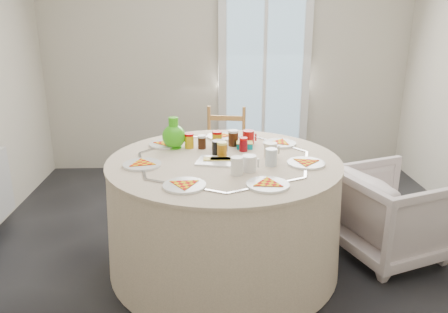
{
  "coord_description": "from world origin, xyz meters",
  "views": [
    {
      "loc": [
        -0.22,
        -2.84,
        1.7
      ],
      "look_at": [
        -0.12,
        -0.08,
        0.8
      ],
      "focal_mm": 35.0,
      "sensor_mm": 36.0,
      "label": 1
    }
  ],
  "objects_px": {
    "table": "(224,214)",
    "armchair": "(393,205)",
    "wooden_chair": "(224,152)",
    "green_pitcher": "(174,136)"
  },
  "relations": [
    {
      "from": "table",
      "to": "armchair",
      "type": "xyz_separation_m",
      "value": [
        1.23,
        0.07,
        0.02
      ]
    },
    {
      "from": "table",
      "to": "armchair",
      "type": "relative_size",
      "value": 2.24
    },
    {
      "from": "table",
      "to": "wooden_chair",
      "type": "xyz_separation_m",
      "value": [
        0.05,
        1.15,
        0.09
      ]
    },
    {
      "from": "table",
      "to": "green_pitcher",
      "type": "relative_size",
      "value": 7.32
    },
    {
      "from": "wooden_chair",
      "to": "armchair",
      "type": "xyz_separation_m",
      "value": [
        1.18,
        -1.08,
        -0.08
      ]
    },
    {
      "from": "wooden_chair",
      "to": "green_pitcher",
      "type": "height_order",
      "value": "green_pitcher"
    },
    {
      "from": "green_pitcher",
      "to": "armchair",
      "type": "bearing_deg",
      "value": 13.77
    },
    {
      "from": "armchair",
      "to": "green_pitcher",
      "type": "relative_size",
      "value": 3.27
    },
    {
      "from": "table",
      "to": "green_pitcher",
      "type": "height_order",
      "value": "green_pitcher"
    },
    {
      "from": "armchair",
      "to": "green_pitcher",
      "type": "xyz_separation_m",
      "value": [
        -1.58,
        0.21,
        0.48
      ]
    }
  ]
}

